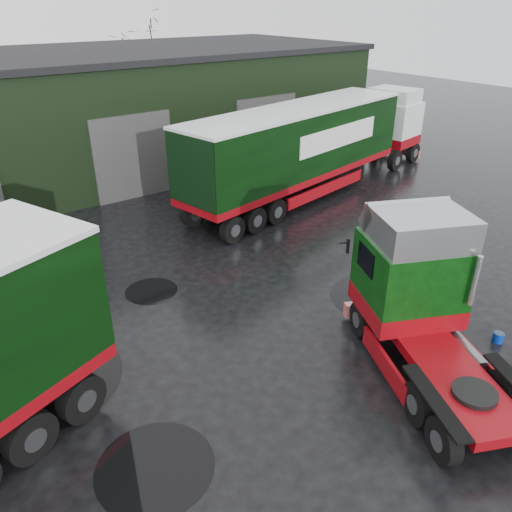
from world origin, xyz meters
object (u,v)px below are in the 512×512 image
at_px(warehouse, 86,112).
at_px(lorry_right, 297,155).
at_px(tree_back_b, 140,71).
at_px(hero_tractor, 445,315).
at_px(wash_bucket, 498,337).

distance_m(warehouse, lorry_right, 12.56).
distance_m(lorry_right, tree_back_b, 21.15).
relative_size(lorry_right, tree_back_b, 2.26).
bearing_deg(hero_tractor, lorry_right, 89.76).
bearing_deg(wash_bucket, lorry_right, 76.79).
distance_m(warehouse, hero_tractor, 23.03).
distance_m(hero_tractor, tree_back_b, 33.94).
distance_m(wash_bucket, tree_back_b, 33.67).
xyz_separation_m(wash_bucket, tree_back_b, (4.85, 33.12, 3.61)).
xyz_separation_m(warehouse, wash_bucket, (3.15, -23.12, -3.01)).
bearing_deg(wash_bucket, warehouse, 97.77).
distance_m(hero_tractor, lorry_right, 13.31).
relative_size(warehouse, wash_bucket, 106.59).
relative_size(hero_tractor, lorry_right, 0.38).
bearing_deg(hero_tractor, tree_back_b, 102.15).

